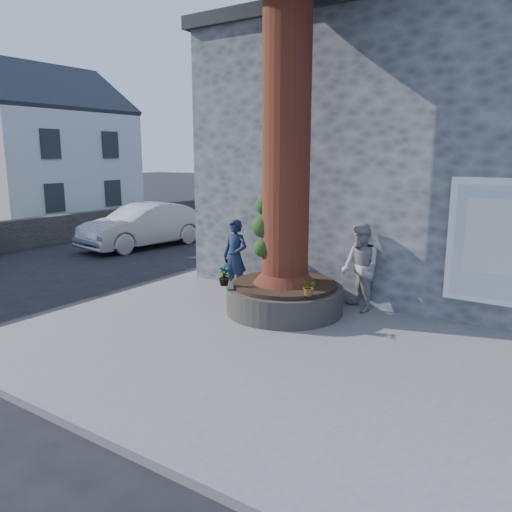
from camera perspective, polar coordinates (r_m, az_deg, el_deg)
The scene contains 14 objects.
ground at distance 8.96m, azimuth -7.88°, elevation -9.42°, with size 120.00×120.00×0.00m, color black.
pavement at distance 8.87m, azimuth 3.87°, elevation -9.13°, with size 9.00×8.00×0.12m, color slate.
yellow_line at distance 11.71m, azimuth -15.87°, elevation -4.68°, with size 0.10×30.00×0.01m, color yellow.
stone_shop at distance 13.76m, azimuth 21.09°, elevation 10.68°, with size 10.30×8.30×6.30m.
planter at distance 9.92m, azimuth 3.28°, elevation -4.73°, with size 2.30×2.30×0.60m.
cottage_far at distance 26.29m, azimuth -24.06°, elevation 11.90°, with size 7.30×7.40×8.75m.
man at distance 11.15m, azimuth -2.38°, elevation -0.05°, with size 0.60×0.40×1.66m, color #15203B.
woman at distance 10.07m, azimuth 11.82°, elevation -1.28°, with size 0.85×0.66×1.75m, color #9D9A96.
shopping_bag at distance 10.98m, azimuth -1.65°, elevation -3.92°, with size 0.20×0.12×0.28m, color white.
car_silver at distance 17.82m, azimuth -12.68°, elevation 3.43°, with size 1.60×4.58×1.51m, color #9D9EA4.
plant_a at distance 9.56m, azimuth -3.69°, elevation -2.22°, with size 0.21×0.14×0.40m, color gray.
plant_b at distance 9.57m, azimuth -3.68°, elevation -2.32°, with size 0.20×0.19×0.36m, color gray.
plant_c at distance 9.57m, azimuth -3.68°, elevation -2.34°, with size 0.20×0.20×0.35m, color gray.
plant_d at distance 8.89m, azimuth 6.10°, elevation -3.54°, with size 0.30×0.26×0.33m, color gray.
Camera 1 is at (5.61, -6.21, 3.20)m, focal length 35.00 mm.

